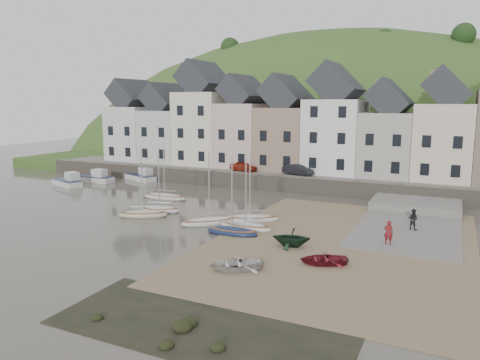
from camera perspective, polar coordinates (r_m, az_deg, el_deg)
The scene contains 26 objects.
ground at distance 37.97m, azimuth -3.90°, elevation -5.86°, with size 160.00×160.00×0.00m, color #4A453A.
quay_land at distance 67.01m, azimuth 9.56°, elevation 1.51°, with size 90.00×30.00×1.50m, color #325020.
quay_street at distance 56.02m, azimuth 6.36°, elevation 0.81°, with size 70.00×7.00×0.10m, color slate.
seawall at distance 52.88m, azimuth 5.11°, elevation -0.41°, with size 70.00×1.20×1.80m, color slate.
beach at distance 34.16m, azimuth 12.58°, elevation -7.82°, with size 18.00×26.00×0.06m, color #7F694D.
slipway at distance 41.24m, azimuth 20.54°, elevation -5.12°, with size 8.00×18.00×0.12m, color slate.
hillside at distance 98.79m, azimuth 10.93°, elevation -7.00°, with size 134.40×84.00×84.00m.
townhouse_terrace at distance 58.23m, azimuth 9.25°, elevation 6.80°, with size 61.05×8.00×13.93m.
sailboat_0 at distance 49.00m, azimuth -9.42°, elevation -2.08°, with size 5.19×1.74×6.32m.
sailboat_1 at distance 43.25m, azimuth -10.04°, elevation -3.68°, with size 4.09×2.69×6.32m.
sailboat_2 at distance 41.88m, azimuth -12.08°, elevation -4.19°, with size 4.56×3.32×6.32m.
sailboat_3 at distance 38.57m, azimuth -3.84°, elevation -5.21°, with size 4.63×4.51×6.32m.
sailboat_4 at distance 39.45m, azimuth 1.25°, elevation -4.85°, with size 5.19×3.77×6.32m.
sailboat_5 at distance 35.61m, azimuth -1.00°, elevation -6.46°, with size 4.33×1.68×6.32m.
sailboat_6 at distance 37.01m, azimuth 0.74°, elevation -5.83°, with size 4.49×1.52×6.32m.
motorboat_0 at distance 61.53m, azimuth -17.60°, elevation 0.30°, with size 4.91×1.78×1.70m.
motorboat_1 at distance 59.86m, azimuth -20.77°, elevation -0.13°, with size 5.22×3.23×1.70m.
motorboat_2 at distance 61.36m, azimuth -12.24°, elevation 0.52°, with size 5.49×3.45×1.70m.
rowboat_white at distance 28.32m, azimuth -0.55°, elevation -10.49°, with size 2.39×3.35×0.69m, color silver.
rowboat_green at distance 32.66m, azimuth 6.47°, elevation -7.12°, with size 2.29×2.65×1.40m, color black.
rowboat_red at distance 29.71m, azimuth 10.42°, elevation -9.74°, with size 2.18×3.05×0.63m, color maroon.
person_red at distance 34.45m, azimuth 18.14°, elevation -6.26°, with size 0.63×0.41×1.73m, color maroon.
person_dark at distance 39.02m, azimuth 20.88°, elevation -4.61°, with size 0.82×0.64×1.68m, color black.
car_left at distance 57.19m, azimuth 0.43°, elevation 1.72°, with size 1.43×3.56×1.21m, color maroon.
car_right at distance 54.59m, azimuth 7.28°, elevation 1.28°, with size 1.34×3.85×1.27m, color black.
shore_rocks at distance 21.34m, azimuth -3.73°, elevation -18.63°, with size 14.00×6.00×0.65m.
Camera 1 is at (17.94, -31.86, 10.22)m, focal length 33.98 mm.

